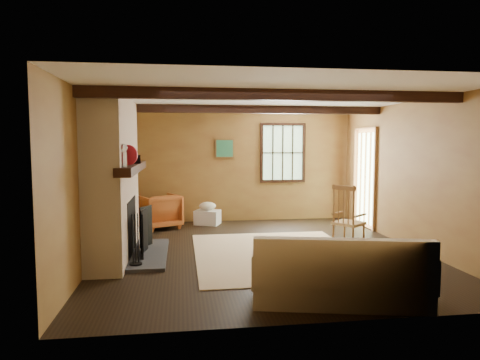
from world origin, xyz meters
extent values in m
plane|color=black|center=(0.00, 0.00, 0.00)|extent=(5.50, 5.50, 0.00)
cube|color=olive|center=(0.00, 2.75, 1.20)|extent=(5.00, 0.02, 2.40)
cube|color=olive|center=(0.00, -2.75, 1.20)|extent=(5.00, 0.02, 2.40)
cube|color=olive|center=(-2.50, 0.00, 1.20)|extent=(0.02, 5.50, 2.40)
cube|color=olive|center=(2.50, 0.00, 1.20)|extent=(0.02, 5.50, 2.40)
cube|color=white|center=(0.00, 0.00, 2.40)|extent=(5.00, 5.50, 0.02)
cube|color=black|center=(0.00, -1.20, 2.33)|extent=(5.00, 0.12, 0.14)
cube|color=black|center=(0.00, 1.20, 2.33)|extent=(5.00, 0.12, 0.14)
cube|color=black|center=(1.00, 2.72, 1.50)|extent=(1.02, 0.06, 1.32)
cube|color=#9EC899|center=(1.00, 2.75, 1.50)|extent=(0.90, 0.01, 1.20)
cube|color=black|center=(1.00, 2.73, 1.50)|extent=(0.90, 0.03, 0.02)
cube|color=olive|center=(2.47, 1.70, 1.00)|extent=(0.06, 1.00, 2.06)
cube|color=#9EC899|center=(2.50, 1.70, 1.00)|extent=(0.01, 0.80, 1.85)
cube|color=olive|center=(-0.30, 2.72, 1.60)|extent=(0.42, 0.03, 0.42)
cube|color=#297D69|center=(-0.30, 2.71, 1.60)|extent=(0.36, 0.01, 0.36)
cube|color=#925A38|center=(-2.25, 0.00, 1.20)|extent=(0.50, 2.20, 2.40)
cube|color=black|center=(-2.18, 0.00, 0.45)|extent=(0.38, 1.00, 0.85)
cube|color=#37373D|center=(-1.75, 0.00, 0.03)|extent=(0.55, 1.80, 0.05)
cube|color=black|center=(-1.97, 0.00, 1.35)|extent=(0.22, 2.30, 0.12)
cube|color=black|center=(-1.82, -0.27, 0.38)|extent=(0.05, 0.33, 0.66)
cube|color=black|center=(-1.82, 0.07, 0.38)|extent=(0.09, 0.32, 0.66)
cube|color=black|center=(-1.82, 0.40, 0.38)|extent=(0.18, 0.29, 0.66)
cylinder|color=black|center=(-1.88, -0.66, 0.06)|extent=(0.17, 0.17, 0.02)
cylinder|color=black|center=(-1.91, -0.69, 0.40)|extent=(0.02, 0.02, 0.71)
cylinder|color=black|center=(-1.88, -0.66, 0.40)|extent=(0.02, 0.02, 0.71)
cylinder|color=black|center=(-1.85, -0.63, 0.40)|extent=(0.02, 0.02, 0.71)
cylinder|color=white|center=(-1.98, -0.90, 1.51)|extent=(0.09, 0.09, 0.20)
sphere|color=white|center=(-1.98, -0.90, 1.66)|extent=(0.11, 0.11, 0.11)
cylinder|color=#A5121E|center=(-1.98, -0.44, 1.55)|extent=(0.28, 0.12, 0.29)
cube|color=black|center=(-1.98, 0.07, 1.48)|extent=(0.26, 0.19, 0.13)
cylinder|color=black|center=(-1.98, 0.45, 1.47)|extent=(0.09, 0.09, 0.11)
cylinder|color=black|center=(-1.98, 0.54, 1.45)|extent=(0.07, 0.07, 0.08)
cube|color=#D2B58C|center=(0.20, -0.20, 0.00)|extent=(2.50, 3.00, 0.01)
cube|color=tan|center=(1.49, 0.08, 0.40)|extent=(0.59, 0.59, 0.04)
cube|color=olive|center=(1.35, -0.03, 1.00)|extent=(0.29, 0.35, 0.07)
cylinder|color=olive|center=(1.74, 0.05, 0.21)|extent=(0.03, 0.03, 0.39)
cylinder|color=olive|center=(1.51, 0.33, 0.21)|extent=(0.03, 0.03, 0.39)
cylinder|color=olive|center=(1.46, -0.17, 0.21)|extent=(0.03, 0.03, 0.39)
cylinder|color=olive|center=(1.23, 0.11, 0.21)|extent=(0.03, 0.03, 0.39)
cylinder|color=olive|center=(1.46, -0.17, 0.71)|extent=(0.03, 0.03, 0.67)
cylinder|color=olive|center=(1.23, 0.11, 0.71)|extent=(0.03, 0.03, 0.67)
cylinder|color=olive|center=(1.40, -0.10, 0.70)|extent=(0.02, 0.02, 0.55)
cylinder|color=olive|center=(1.35, -0.03, 0.70)|extent=(0.02, 0.02, 0.55)
cylinder|color=olive|center=(1.29, 0.04, 0.70)|extent=(0.02, 0.02, 0.55)
cube|color=olive|center=(1.61, -0.08, 0.55)|extent=(0.32, 0.26, 0.03)
cube|color=olive|center=(1.36, 0.23, 0.55)|extent=(0.32, 0.26, 0.03)
cube|color=olive|center=(1.60, -0.06, 0.01)|extent=(0.62, 0.50, 0.03)
cube|color=olive|center=(1.37, 0.22, 0.01)|extent=(0.62, 0.50, 0.03)
cube|color=white|center=(0.45, -2.17, 0.20)|extent=(1.97, 1.20, 0.40)
cube|color=white|center=(0.38, -2.51, 0.50)|extent=(1.82, 0.53, 0.50)
cube|color=white|center=(-0.40, -1.98, 0.38)|extent=(0.30, 0.83, 0.37)
cube|color=white|center=(1.30, -2.36, 0.38)|extent=(0.30, 0.83, 0.37)
ellipsoid|color=white|center=(0.92, -2.18, 0.50)|extent=(0.35, 0.18, 0.33)
cylinder|color=#503E22|center=(-2.20, 2.52, 0.06)|extent=(0.39, 0.12, 0.12)
cylinder|color=#503E22|center=(-2.08, 2.52, 0.06)|extent=(0.39, 0.12, 0.12)
cylinder|color=#503E22|center=(-1.95, 2.52, 0.06)|extent=(0.39, 0.12, 0.12)
cylinder|color=#503E22|center=(-2.20, 2.52, 0.17)|extent=(0.39, 0.12, 0.12)
cylinder|color=#503E22|center=(-2.08, 2.52, 0.17)|extent=(0.39, 0.12, 0.12)
cylinder|color=#503E22|center=(-1.95, 2.52, 0.17)|extent=(0.39, 0.12, 0.12)
cube|color=white|center=(-0.70, 2.38, 0.15)|extent=(0.61, 0.54, 0.30)
ellipsoid|color=white|center=(-0.70, 2.38, 0.39)|extent=(0.40, 0.35, 0.18)
imported|color=#BF6026|center=(-1.69, 2.12, 0.35)|extent=(0.99, 1.00, 0.69)
camera|label=1|loc=(-1.25, -6.57, 1.73)|focal=32.00mm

